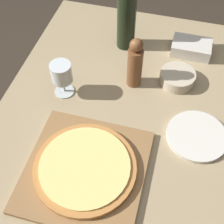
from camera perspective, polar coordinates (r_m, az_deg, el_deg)
name	(u,v)px	position (r m, az deg, el deg)	size (l,w,h in m)	color
ground_plane	(114,202)	(1.75, 0.38, -16.19)	(12.00, 12.00, 0.00)	#382D23
dining_table	(115,138)	(1.17, 0.55, -4.82)	(0.87, 1.31, 0.74)	#9E8966
cutting_board	(85,170)	(0.99, -4.90, -10.58)	(0.37, 0.38, 0.02)	olive
pizza	(85,167)	(0.97, -4.98, -10.03)	(0.32, 0.32, 0.02)	#BC7A3D
wine_bottle	(127,14)	(1.27, 2.70, 17.50)	(0.08, 0.08, 0.38)	black
pepper_mill	(135,64)	(1.14, 4.22, 8.78)	(0.06, 0.06, 0.21)	brown
wine_glass	(61,74)	(1.12, -9.23, 6.89)	(0.08, 0.08, 0.14)	silver
small_bowl	(177,77)	(1.22, 11.85, 6.19)	(0.13, 0.13, 0.05)	beige
dinner_plate	(197,136)	(1.09, 15.25, -4.23)	(0.20, 0.20, 0.01)	silver
food_container	(191,48)	(1.35, 14.27, 11.34)	(0.16, 0.11, 0.05)	beige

